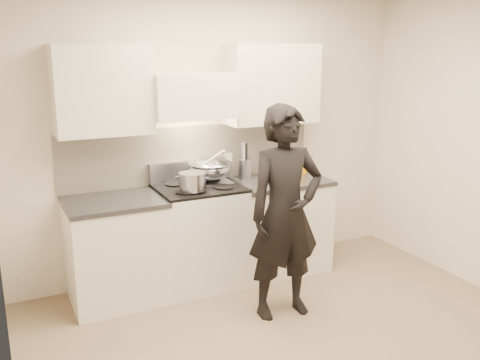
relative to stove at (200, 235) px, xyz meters
name	(u,v)px	position (x,y,z in m)	size (l,w,h in m)	color
ground_plane	(310,349)	(0.30, -1.42, -0.47)	(4.00, 4.00, 0.00)	#7D6652
room_shell	(282,129)	(0.24, -1.05, 1.12)	(4.04, 3.54, 2.70)	beige
stove	(200,235)	(0.00, 0.00, 0.00)	(0.76, 0.65, 0.96)	silver
counter_right	(278,224)	(0.83, 0.00, -0.01)	(0.92, 0.67, 0.92)	beige
counter_left	(116,250)	(-0.78, 0.00, -0.01)	(0.82, 0.67, 0.92)	beige
wok	(210,168)	(0.16, 0.12, 0.60)	(0.42, 0.49, 0.34)	#A7A9BA
stock_pot	(192,181)	(-0.12, -0.14, 0.56)	(0.33, 0.27, 0.16)	#A7A9BA
utensil_crock	(245,167)	(0.56, 0.19, 0.55)	(0.13, 0.13, 0.35)	#A5A5BC
spice_jar	(260,172)	(0.73, 0.19, 0.49)	(0.04, 0.04, 0.09)	orange
oil_glass	(303,167)	(1.18, 0.11, 0.51)	(0.08, 0.08, 0.14)	#C97409
person	(285,213)	(0.41, -0.84, 0.40)	(0.64, 0.42, 1.75)	black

